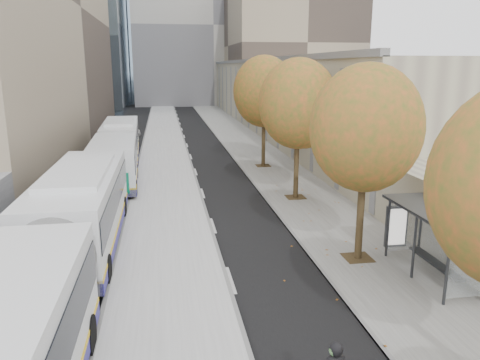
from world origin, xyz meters
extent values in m
cube|color=#A1A1A1|center=(-3.88, 35.00, 0.07)|extent=(4.25, 150.00, 0.15)
cube|color=slate|center=(4.12, 35.00, 0.04)|extent=(4.75, 150.00, 0.08)
cube|color=gray|center=(15.50, 64.00, 4.00)|extent=(18.00, 92.00, 8.00)
cube|color=#A39F98|center=(6.00, 96.00, 15.00)|extent=(30.00, 18.00, 30.00)
cube|color=#383A3F|center=(5.50, 11.00, 2.56)|extent=(1.90, 4.40, 0.10)
cylinder|color=#383A3F|center=(4.80, 9.00, 1.28)|extent=(0.10, 0.10, 2.40)
cube|color=silver|center=(6.22, 11.00, 1.33)|extent=(0.04, 4.00, 2.10)
cylinder|color=black|center=(3.60, 13.00, 1.70)|extent=(0.28, 0.28, 3.24)
sphere|color=#3C5F1E|center=(3.60, 13.00, 5.26)|extent=(4.20, 4.20, 4.20)
cylinder|color=black|center=(3.60, 22.00, 1.77)|extent=(0.28, 0.28, 3.38)
sphere|color=#3C5F1E|center=(3.60, 22.00, 5.48)|extent=(4.40, 4.40, 4.40)
cylinder|color=black|center=(3.60, 31.00, 1.83)|extent=(0.28, 0.28, 3.51)
sphere|color=#3C5F1E|center=(3.60, 31.00, 5.70)|extent=(4.60, 4.60, 4.60)
cube|color=silver|center=(-7.33, 11.81, 1.62)|extent=(2.81, 19.41, 3.24)
cube|color=black|center=(-7.33, 11.81, 2.21)|extent=(2.87, 18.64, 1.12)
cube|color=silver|center=(-7.18, 31.71, 1.53)|extent=(3.35, 18.48, 3.07)
cube|color=black|center=(-7.18, 31.71, 2.09)|extent=(3.39, 17.75, 1.06)
cube|color=#056B4B|center=(-7.18, 22.54, 1.18)|extent=(1.94, 0.13, 1.19)
sphere|color=#4D7E43|center=(-0.55, 4.65, 1.85)|extent=(0.25, 0.25, 0.25)
imported|color=#BDBDBD|center=(-7.54, 50.16, 0.69)|extent=(2.59, 4.36, 1.39)
camera|label=1|loc=(-3.84, -3.37, 7.50)|focal=35.00mm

